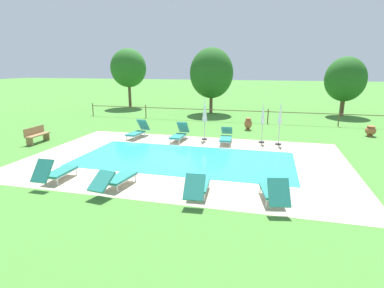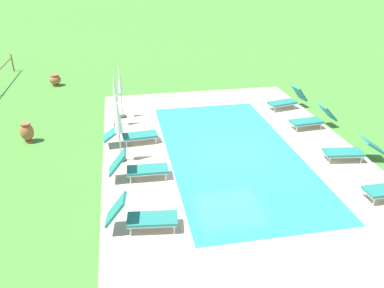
% 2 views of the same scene
% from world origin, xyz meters
% --- Properties ---
extents(ground_plane, '(160.00, 160.00, 0.00)m').
position_xyz_m(ground_plane, '(0.00, 0.00, 0.00)').
color(ground_plane, '#478433').
extents(pool_deck_paving, '(14.18, 9.14, 0.01)m').
position_xyz_m(pool_deck_paving, '(0.00, 0.00, 0.00)').
color(pool_deck_paving, '#BCAD8E').
rests_on(pool_deck_paving, ground).
extents(swimming_pool_water, '(9.59, 4.56, 0.01)m').
position_xyz_m(swimming_pool_water, '(0.00, 0.00, 0.01)').
color(swimming_pool_water, '#2DB7C6').
rests_on(swimming_pool_water, ground).
extents(pool_coping_rim, '(10.07, 5.04, 0.01)m').
position_xyz_m(pool_coping_rim, '(0.00, 0.00, 0.01)').
color(pool_coping_rim, beige).
rests_on(pool_coping_rim, ground).
extents(sun_lounger_north_near_steps, '(0.77, 2.06, 0.81)m').
position_xyz_m(sun_lounger_north_near_steps, '(1.38, 3.47, 0.37)').
color(sun_lounger_north_near_steps, '#237A70').
rests_on(sun_lounger_north_near_steps, ground).
extents(sun_lounger_north_mid, '(0.74, 1.95, 0.94)m').
position_xyz_m(sun_lounger_north_mid, '(1.52, -3.85, 0.39)').
color(sun_lounger_north_mid, '#237A70').
rests_on(sun_lounger_north_mid, ground).
extents(sun_lounger_north_far, '(0.82, 1.89, 1.01)m').
position_xyz_m(sun_lounger_north_far, '(-3.79, 3.48, 0.40)').
color(sun_lounger_north_far, '#237A70').
rests_on(sun_lounger_north_far, ground).
extents(sun_lounger_north_end, '(0.88, 2.10, 0.79)m').
position_xyz_m(sun_lounger_north_end, '(-1.35, -3.89, 0.36)').
color(sun_lounger_north_end, '#237A70').
rests_on(sun_lounger_north_end, ground).
extents(sun_lounger_south_near_corner, '(0.67, 1.87, 0.99)m').
position_xyz_m(sun_lounger_south_near_corner, '(-1.23, 3.39, 0.40)').
color(sun_lounger_south_near_corner, '#237A70').
rests_on(sun_lounger_south_near_corner, ground).
extents(sun_lounger_south_mid, '(0.96, 1.94, 0.99)m').
position_xyz_m(sun_lounger_south_mid, '(3.86, -3.76, 0.39)').
color(sun_lounger_south_mid, '#237A70').
rests_on(sun_lounger_south_mid, ground).
extents(sun_lounger_south_end, '(0.61, 1.85, 1.00)m').
position_xyz_m(sun_lounger_south_end, '(-3.73, -3.84, 0.40)').
color(sun_lounger_south_end, '#237A70').
rests_on(sun_lounger_south_end, ground).
extents(patio_umbrella_closed_row_west, '(0.32, 0.32, 2.29)m').
position_xyz_m(patio_umbrella_closed_row_west, '(3.27, 4.00, 1.44)').
color(patio_umbrella_closed_row_west, '#383838').
rests_on(patio_umbrella_closed_row_west, ground).
extents(patio_umbrella_closed_row_mid_west, '(0.32, 0.32, 2.38)m').
position_xyz_m(patio_umbrella_closed_row_mid_west, '(4.15, 3.77, 1.49)').
color(patio_umbrella_closed_row_mid_west, '#383838').
rests_on(patio_umbrella_closed_row_mid_west, ground).
extents(patio_umbrella_closed_row_east, '(0.32, 0.32, 2.39)m').
position_xyz_m(patio_umbrella_closed_row_east, '(0.09, 3.92, 1.58)').
color(patio_umbrella_closed_row_east, '#383838').
rests_on(patio_umbrella_closed_row_east, ground).
extents(wooden_bench_lawn_side, '(0.46, 1.51, 0.87)m').
position_xyz_m(wooden_bench_lawn_side, '(-8.64, 0.99, 0.47)').
color(wooden_bench_lawn_side, '#937047').
rests_on(wooden_bench_lawn_side, ground).
extents(terracotta_urn_near_fence, '(0.60, 0.60, 0.62)m').
position_xyz_m(terracotta_urn_near_fence, '(9.51, 7.24, 0.34)').
color(terracotta_urn_near_fence, '#A85B38').
rests_on(terracotta_urn_near_fence, ground).
extents(terracotta_urn_by_tree, '(0.49, 0.49, 0.77)m').
position_xyz_m(terracotta_urn_by_tree, '(2.28, 7.37, 0.41)').
color(terracotta_urn_by_tree, '#A85B38').
rests_on(terracotta_urn_by_tree, ground).
extents(perimeter_fence, '(23.98, 0.08, 1.05)m').
position_xyz_m(perimeter_fence, '(1.11, 10.14, 0.72)').
color(perimeter_fence, brown).
rests_on(perimeter_fence, ground).
extents(tree_far_west, '(3.48, 3.48, 5.75)m').
position_xyz_m(tree_far_west, '(-10.14, 15.88, 3.87)').
color(tree_far_west, brown).
rests_on(tree_far_west, ground).
extents(tree_west_mid, '(3.25, 3.25, 4.84)m').
position_xyz_m(tree_west_mid, '(9.47, 15.31, 3.01)').
color(tree_west_mid, brown).
rests_on(tree_west_mid, ground).
extents(tree_centre, '(3.71, 3.71, 5.62)m').
position_xyz_m(tree_centre, '(-1.45, 13.89, 3.47)').
color(tree_centre, brown).
rests_on(tree_centre, ground).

